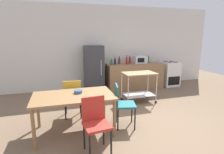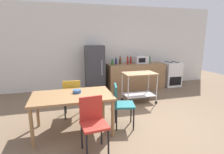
{
  "view_description": "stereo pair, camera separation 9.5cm",
  "coord_description": "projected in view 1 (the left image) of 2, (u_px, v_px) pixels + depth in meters",
  "views": [
    {
      "loc": [
        -1.69,
        -3.22,
        1.82
      ],
      "look_at": [
        -0.36,
        1.2,
        0.8
      ],
      "focal_mm": 29.09,
      "sensor_mm": 36.0,
      "label": 1
    },
    {
      "loc": [
        -1.6,
        -3.24,
        1.82
      ],
      "look_at": [
        -0.36,
        1.2,
        0.8
      ],
      "focal_mm": 29.09,
      "sensor_mm": 36.0,
      "label": 2
    }
  ],
  "objects": [
    {
      "name": "bottle_soda",
      "position": [
        148.0,
        60.0,
        6.58
      ],
      "size": [
        0.06,
        0.06,
        0.26
      ],
      "color": "#1E6628",
      "rests_on": "kitchen_counter"
    },
    {
      "name": "back_wall",
      "position": [
        106.0,
        47.0,
        6.56
      ],
      "size": [
        8.4,
        0.12,
        2.9
      ],
      "primitive_type": "cube",
      "color": "silver",
      "rests_on": "ground_plane"
    },
    {
      "name": "fruit_bowl",
      "position": [
        78.0,
        92.0,
        3.53
      ],
      "size": [
        0.16,
        0.16,
        0.06
      ],
      "primitive_type": "cylinder",
      "color": "#33598C",
      "rests_on": "dining_table"
    },
    {
      "name": "ground_plane",
      "position": [
        144.0,
        124.0,
        3.88
      ],
      "size": [
        12.0,
        12.0,
        0.0
      ],
      "primitive_type": "plane",
      "color": "brown"
    },
    {
      "name": "chair_teal",
      "position": [
        122.0,
        103.0,
        3.68
      ],
      "size": [
        0.48,
        0.48,
        0.89
      ],
      "rotation": [
        0.0,
        0.0,
        1.35
      ],
      "color": "#1E666B",
      "rests_on": "ground_plane"
    },
    {
      "name": "bottle_vinegar",
      "position": [
        115.0,
        61.0,
        6.22
      ],
      "size": [
        0.07,
        0.07,
        0.24
      ],
      "color": "navy",
      "rests_on": "kitchen_counter"
    },
    {
      "name": "stove_oven",
      "position": [
        170.0,
        74.0,
        6.89
      ],
      "size": [
        0.6,
        0.61,
        0.92
      ],
      "color": "white",
      "rests_on": "ground_plane"
    },
    {
      "name": "kitchen_counter",
      "position": [
        135.0,
        76.0,
        6.47
      ],
      "size": [
        2.0,
        0.64,
        0.9
      ],
      "primitive_type": "cube",
      "color": "olive",
      "rests_on": "ground_plane"
    },
    {
      "name": "refrigerator",
      "position": [
        94.0,
        69.0,
        6.08
      ],
      "size": [
        0.6,
        0.63,
        1.55
      ],
      "color": "#333338",
      "rests_on": "ground_plane"
    },
    {
      "name": "kitchen_cart",
      "position": [
        139.0,
        82.0,
        5.09
      ],
      "size": [
        0.91,
        0.57,
        0.85
      ],
      "color": "#A37A51",
      "rests_on": "ground_plane"
    },
    {
      "name": "dining_table",
      "position": [
        74.0,
        99.0,
        3.43
      ],
      "size": [
        1.5,
        0.9,
        0.75
      ],
      "color": "olive",
      "rests_on": "ground_plane"
    },
    {
      "name": "bottle_sparkling_water",
      "position": [
        119.0,
        61.0,
        6.28
      ],
      "size": [
        0.07,
        0.07,
        0.27
      ],
      "color": "#4C2D19",
      "rests_on": "kitchen_counter"
    },
    {
      "name": "bottle_olive_oil",
      "position": [
        111.0,
        62.0,
        6.08
      ],
      "size": [
        0.07,
        0.07,
        0.21
      ],
      "color": "#1E6628",
      "rests_on": "kitchen_counter"
    },
    {
      "name": "bottle_soy_sauce",
      "position": [
        130.0,
        60.0,
        6.38
      ],
      "size": [
        0.07,
        0.07,
        0.27
      ],
      "color": "maroon",
      "rests_on": "kitchen_counter"
    },
    {
      "name": "chair_red",
      "position": [
        96.0,
        121.0,
        2.88
      ],
      "size": [
        0.44,
        0.44,
        0.89
      ],
      "rotation": [
        0.0,
        0.0,
        0.11
      ],
      "color": "#B72D23",
      "rests_on": "ground_plane"
    },
    {
      "name": "chair_mustard",
      "position": [
        73.0,
        96.0,
        4.11
      ],
      "size": [
        0.43,
        0.43,
        0.89
      ],
      "rotation": [
        0.0,
        0.0,
        3.06
      ],
      "color": "gold",
      "rests_on": "ground_plane"
    },
    {
      "name": "bottle_sesame_oil",
      "position": [
        127.0,
        61.0,
        6.2
      ],
      "size": [
        0.07,
        0.07,
        0.3
      ],
      "color": "maroon",
      "rests_on": "kitchen_counter"
    },
    {
      "name": "microwave",
      "position": [
        140.0,
        60.0,
        6.47
      ],
      "size": [
        0.46,
        0.35,
        0.26
      ],
      "color": "silver",
      "rests_on": "kitchen_counter"
    }
  ]
}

